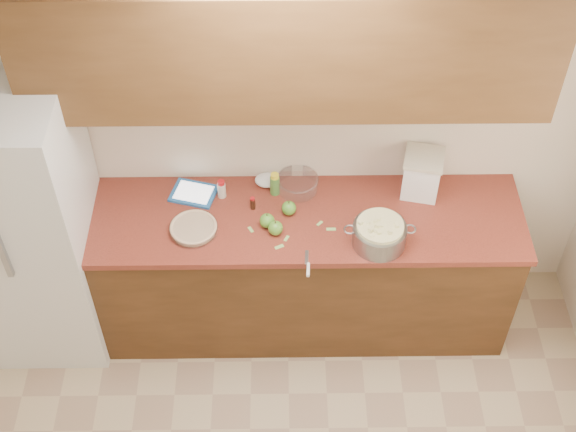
{
  "coord_description": "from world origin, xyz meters",
  "views": [
    {
      "loc": [
        -0.03,
        -1.54,
        4.19
      ],
      "look_at": [
        0.0,
        1.43,
        0.98
      ],
      "focal_mm": 50.0,
      "sensor_mm": 36.0,
      "label": 1
    }
  ],
  "objects_px": {
    "flour_canister": "(422,174)",
    "colander": "(379,234)",
    "pie": "(194,228)",
    "tablet": "(194,193)"
  },
  "relations": [
    {
      "from": "colander",
      "to": "tablet",
      "type": "height_order",
      "value": "colander"
    },
    {
      "from": "pie",
      "to": "tablet",
      "type": "bearing_deg",
      "value": 94.08
    },
    {
      "from": "pie",
      "to": "tablet",
      "type": "relative_size",
      "value": 0.92
    },
    {
      "from": "colander",
      "to": "flour_canister",
      "type": "bearing_deg",
      "value": 55.59
    },
    {
      "from": "flour_canister",
      "to": "colander",
      "type": "bearing_deg",
      "value": -124.41
    },
    {
      "from": "tablet",
      "to": "flour_canister",
      "type": "bearing_deg",
      "value": 16.32
    },
    {
      "from": "colander",
      "to": "tablet",
      "type": "relative_size",
      "value": 1.34
    },
    {
      "from": "pie",
      "to": "flour_canister",
      "type": "xyz_separation_m",
      "value": [
        1.27,
        0.3,
        0.11
      ]
    },
    {
      "from": "pie",
      "to": "flour_canister",
      "type": "height_order",
      "value": "flour_canister"
    },
    {
      "from": "tablet",
      "to": "colander",
      "type": "bearing_deg",
      "value": -4.6
    }
  ]
}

